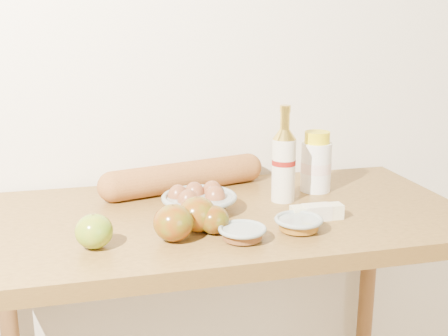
{
  "coord_description": "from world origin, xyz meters",
  "views": [
    {
      "loc": [
        -0.3,
        -0.07,
        1.36
      ],
      "look_at": [
        0.0,
        1.15,
        1.02
      ],
      "focal_mm": 45.0,
      "sensor_mm": 36.0,
      "label": 1
    }
  ],
  "objects_px": {
    "bourbon_bottle": "(284,163)",
    "baguette": "(184,176)",
    "table": "(221,259)",
    "cream_bottle": "(316,164)",
    "egg_bowl": "(199,200)"
  },
  "relations": [
    {
      "from": "bourbon_bottle",
      "to": "baguette",
      "type": "xyz_separation_m",
      "value": [
        -0.23,
        0.15,
        -0.06
      ]
    },
    {
      "from": "table",
      "to": "baguette",
      "type": "relative_size",
      "value": 2.47
    },
    {
      "from": "baguette",
      "to": "table",
      "type": "bearing_deg",
      "value": -89.2
    },
    {
      "from": "cream_bottle",
      "to": "baguette",
      "type": "height_order",
      "value": "cream_bottle"
    },
    {
      "from": "cream_bottle",
      "to": "baguette",
      "type": "xyz_separation_m",
      "value": [
        -0.35,
        0.08,
        -0.04
      ]
    },
    {
      "from": "bourbon_bottle",
      "to": "egg_bowl",
      "type": "height_order",
      "value": "bourbon_bottle"
    },
    {
      "from": "bourbon_bottle",
      "to": "egg_bowl",
      "type": "bearing_deg",
      "value": -161.94
    },
    {
      "from": "bourbon_bottle",
      "to": "baguette",
      "type": "distance_m",
      "value": 0.28
    },
    {
      "from": "bourbon_bottle",
      "to": "egg_bowl",
      "type": "distance_m",
      "value": 0.24
    },
    {
      "from": "baguette",
      "to": "bourbon_bottle",
      "type": "bearing_deg",
      "value": -46.92
    },
    {
      "from": "table",
      "to": "egg_bowl",
      "type": "relative_size",
      "value": 5.67
    },
    {
      "from": "table",
      "to": "cream_bottle",
      "type": "bearing_deg",
      "value": 21.25
    },
    {
      "from": "table",
      "to": "bourbon_bottle",
      "type": "height_order",
      "value": "bourbon_bottle"
    },
    {
      "from": "egg_bowl",
      "to": "cream_bottle",
      "type": "bearing_deg",
      "value": 14.51
    },
    {
      "from": "cream_bottle",
      "to": "baguette",
      "type": "distance_m",
      "value": 0.36
    }
  ]
}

